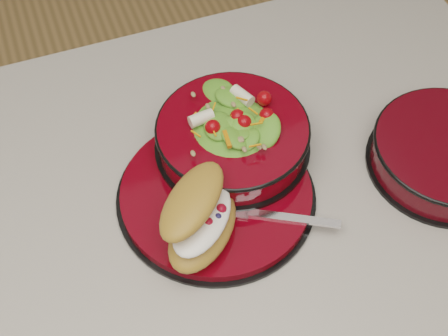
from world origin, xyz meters
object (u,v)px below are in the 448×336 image
object	(u,v)px
fork	(275,216)
extra_bowl	(447,153)
dinner_plate	(217,194)
croissant	(201,217)
island_counter	(193,315)
salad_bowl	(233,132)

from	to	relation	value
fork	extra_bowl	distance (m)	0.29
dinner_plate	croissant	xyz separation A→B (m)	(-0.05, -0.06, 0.05)
island_counter	extra_bowl	xyz separation A→B (m)	(0.40, -0.09, 0.48)
island_counter	croissant	bearing A→B (deg)	-87.91
dinner_plate	extra_bowl	bearing A→B (deg)	-10.29
salad_bowl	fork	xyz separation A→B (m)	(0.01, -0.14, -0.03)
island_counter	salad_bowl	bearing A→B (deg)	23.38
dinner_plate	island_counter	bearing A→B (deg)	152.36
salad_bowl	extra_bowl	size ratio (longest dim) A/B	1.01
island_counter	salad_bowl	xyz separation A→B (m)	(0.10, 0.04, 0.50)
island_counter	dinner_plate	world-z (taller)	dinner_plate
salad_bowl	croissant	xyz separation A→B (m)	(-0.10, -0.13, 0.01)
island_counter	fork	distance (m)	0.49
croissant	island_counter	bearing A→B (deg)	46.56
island_counter	fork	size ratio (longest dim) A/B	7.76
dinner_plate	fork	bearing A→B (deg)	-49.09
croissant	extra_bowl	world-z (taller)	croissant
island_counter	fork	xyz separation A→B (m)	(0.11, -0.10, 0.47)
dinner_plate	fork	xyz separation A→B (m)	(0.06, -0.07, 0.01)
dinner_plate	croissant	size ratio (longest dim) A/B	1.75
salad_bowl	island_counter	bearing A→B (deg)	-156.62
dinner_plate	extra_bowl	xyz separation A→B (m)	(0.35, -0.06, 0.02)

